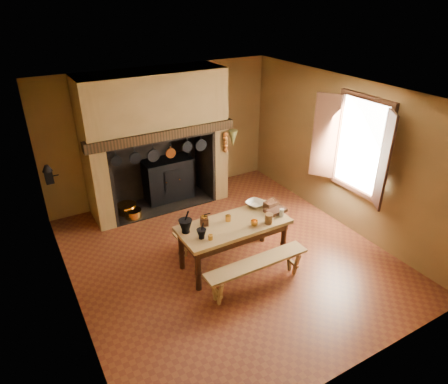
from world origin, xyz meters
name	(u,v)px	position (x,y,z in m)	size (l,w,h in m)	color
floor	(227,255)	(0.00, 0.00, 0.00)	(5.50, 5.50, 0.00)	brown
ceiling	(228,95)	(0.00, 0.00, 2.80)	(5.50, 5.50, 0.00)	silver
back_wall	(162,134)	(0.00, 2.75, 1.40)	(5.00, 0.02, 2.80)	brown
wall_left	(62,225)	(-2.50, 0.00, 1.40)	(0.02, 5.50, 2.80)	brown
wall_right	(343,154)	(2.50, 0.00, 1.40)	(0.02, 5.50, 2.80)	brown
wall_front	(360,283)	(0.00, -2.75, 1.40)	(5.00, 0.02, 2.80)	brown
chimney_breast	(154,122)	(-0.30, 2.31, 1.81)	(2.95, 0.96, 2.80)	brown
iron_range	(168,179)	(-0.04, 2.45, 0.48)	(1.12, 0.55, 1.60)	black
hearth_pans	(128,211)	(-1.05, 2.22, 0.09)	(0.51, 0.62, 0.20)	#C5882D
hanging_pans	(164,153)	(-0.34, 1.81, 1.36)	(1.92, 0.29, 0.27)	black
onion_string	(225,142)	(1.00, 1.79, 1.33)	(0.12, 0.10, 0.46)	#9B491C
herb_bunch	(233,139)	(1.18, 1.79, 1.38)	(0.20, 0.20, 0.35)	olive
window	(356,147)	(2.35, -0.40, 1.70)	(0.39, 1.75, 1.76)	white
wall_coffee_mill	(48,173)	(-2.42, 1.55, 1.52)	(0.23, 0.16, 0.31)	black
work_table	(234,230)	(-0.02, -0.23, 0.66)	(1.81, 0.80, 0.78)	#A1844A
bench_front	(257,268)	(-0.02, -0.92, 0.36)	(1.72, 0.30, 0.48)	#A1844A
bench_back	(215,229)	(-0.02, 0.40, 0.32)	(1.54, 0.27, 0.43)	#A1844A
mortar_large	(186,225)	(-0.79, -0.08, 0.91)	(0.22, 0.22, 0.37)	black
mortar_small	(201,233)	(-0.65, -0.35, 0.87)	(0.15, 0.15, 0.26)	black
coffee_grinder	(204,221)	(-0.44, -0.03, 0.86)	(0.19, 0.17, 0.20)	#3B1E12
brass_mug_a	(210,237)	(-0.56, -0.45, 0.82)	(0.07, 0.07, 0.08)	#C5882D
brass_mug_b	(228,218)	(-0.06, -0.12, 0.83)	(0.09, 0.09, 0.10)	#C5882D
mixing_bowl	(255,204)	(0.61, 0.08, 0.82)	(0.32, 0.32, 0.08)	beige
stoneware_crock	(269,219)	(0.47, -0.50, 0.87)	(0.13, 0.13, 0.17)	#533A1F
glass_jar	(282,213)	(0.79, -0.43, 0.85)	(0.07, 0.07, 0.13)	beige
wicker_basket	(271,205)	(0.79, -0.12, 0.85)	(0.24, 0.18, 0.21)	#552D19
wooden_tray	(275,210)	(0.78, -0.26, 0.81)	(0.34, 0.24, 0.06)	#3B1E12
brass_cup	(254,223)	(0.23, -0.45, 0.83)	(0.12, 0.12, 0.09)	#C5882D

